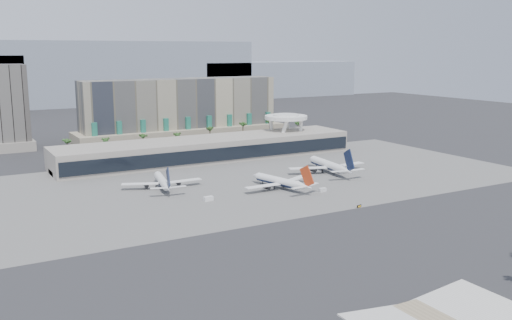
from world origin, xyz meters
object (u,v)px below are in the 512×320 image
airliner_centre (280,181)px  service_vehicle_b (322,190)px  airliner_left (163,181)px  airliner_right (329,165)px  service_vehicle_a (208,199)px  taxiway_sign (359,206)px

airliner_centre → service_vehicle_b: 19.13m
airliner_left → airliner_centre: size_ratio=0.98×
airliner_right → service_vehicle_b: size_ratio=13.33×
airliner_left → service_vehicle_b: (58.22, -39.91, -2.38)m
service_vehicle_b → service_vehicle_a: bearing=170.9°
airliner_right → taxiway_sign: airliner_right is taller
airliner_left → taxiway_sign: size_ratio=15.32×
airliner_centre → service_vehicle_a: airliner_centre is taller
taxiway_sign → service_vehicle_a: bearing=128.1°
airliner_left → taxiway_sign: (55.92, -67.41, -2.69)m
airliner_left → service_vehicle_b: size_ratio=11.20×
airliner_right → taxiway_sign: (-28.27, -57.81, -3.27)m
airliner_left → airliner_right: 84.74m
service_vehicle_a → airliner_right: bearing=12.1°
airliner_centre → service_vehicle_a: bearing=172.0°
service_vehicle_a → service_vehicle_b: (49.44, -10.52, -0.10)m
airliner_right → service_vehicle_a: (-75.40, -19.79, -2.87)m
airliner_right → service_vehicle_b: 40.02m
airliner_centre → service_vehicle_b: size_ratio=11.39×
airliner_centre → airliner_right: bearing=9.7°
airliner_left → taxiway_sign: airliner_left is taller
airliner_left → service_vehicle_a: bearing=-62.3°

